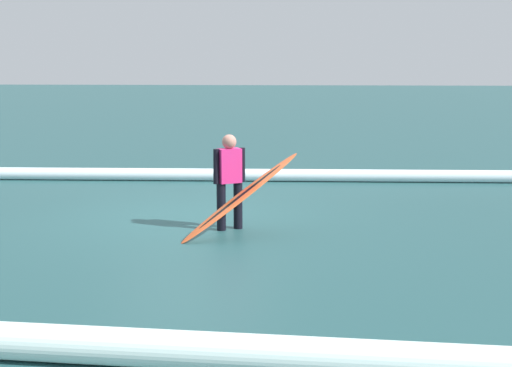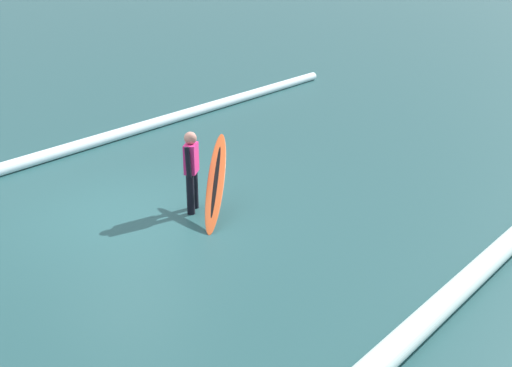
{
  "view_description": "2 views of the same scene",
  "coord_description": "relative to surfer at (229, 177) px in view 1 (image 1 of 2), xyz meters",
  "views": [
    {
      "loc": [
        -2.08,
        10.99,
        2.48
      ],
      "look_at": [
        -1.34,
        2.16,
        0.95
      ],
      "focal_mm": 47.61,
      "sensor_mm": 36.0,
      "label": 1
    },
    {
      "loc": [
        6.43,
        8.09,
        4.38
      ],
      "look_at": [
        -0.63,
        2.46,
        0.95
      ],
      "focal_mm": 43.17,
      "sensor_mm": 36.0,
      "label": 2
    }
  ],
  "objects": [
    {
      "name": "wave_crest_foreground",
      "position": [
        1.36,
        -4.41,
        -0.69
      ],
      "size": [
        25.49,
        1.42,
        0.27
      ],
      "primitive_type": "cylinder",
      "rotation": [
        0.0,
        1.57,
        0.04
      ],
      "color": "white",
      "rests_on": "ground_plane"
    },
    {
      "name": "surfboard",
      "position": [
        -0.22,
        0.37,
        -0.24
      ],
      "size": [
        1.78,
        1.36,
        1.2
      ],
      "color": "#E55926",
      "rests_on": "ground_plane"
    },
    {
      "name": "surfer",
      "position": [
        0.0,
        0.0,
        0.0
      ],
      "size": [
        0.46,
        0.34,
        1.47
      ],
      "rotation": [
        0.0,
        0.0,
        0.53
      ],
      "color": "black",
      "rests_on": "ground_plane"
    },
    {
      "name": "ground_plane",
      "position": [
        0.82,
        -0.86,
        -0.82
      ],
      "size": [
        160.8,
        160.8,
        0.0
      ],
      "primitive_type": "plane",
      "color": "#234C4F"
    }
  ]
}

